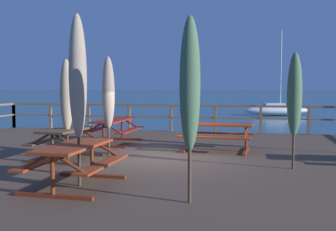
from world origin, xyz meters
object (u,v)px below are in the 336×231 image
object	(u,v)px
patio_umbrella_short_front	(295,95)
patio_umbrella_tall_front	(67,96)
picnic_table_back_left	(113,126)
patio_umbrella_tall_mid_right	(108,93)
patio_umbrella_short_mid	(78,77)
picnic_table_front_right	(217,131)
picnic_table_mid_right	(66,137)
sailboat_distant	(277,110)
picnic_table_mid_left	(74,156)
patio_umbrella_short_back	(190,85)

from	to	relation	value
patio_umbrella_short_front	patio_umbrella_tall_front	bearing A→B (deg)	-179.99
picnic_table_back_left	patio_umbrella_tall_mid_right	bearing A→B (deg)	-72.88
picnic_table_back_left	patio_umbrella_short_mid	xyz separation A→B (m)	(1.23, -5.22, 1.41)
picnic_table_front_right	patio_umbrella_tall_front	distance (m)	4.23
picnic_table_front_right	picnic_table_mid_right	xyz separation A→B (m)	(-3.56, -2.12, -0.01)
picnic_table_front_right	sailboat_distant	bearing A→B (deg)	82.80
patio_umbrella_tall_mid_right	patio_umbrella_short_mid	distance (m)	2.97
picnic_table_mid_left	picnic_table_mid_right	size ratio (longest dim) A/B	1.15
picnic_table_front_right	patio_umbrella_short_mid	world-z (taller)	patio_umbrella_short_mid
sailboat_distant	picnic_table_mid_right	bearing A→B (deg)	-103.65
patio_umbrella_short_mid	sailboat_distant	world-z (taller)	sailboat_distant
picnic_table_mid_right	picnic_table_back_left	bearing A→B (deg)	85.56
patio_umbrella_tall_mid_right	patio_umbrella_tall_front	world-z (taller)	patio_umbrella_tall_mid_right
patio_umbrella_short_front	patio_umbrella_short_mid	world-z (taller)	patio_umbrella_short_mid
patio_umbrella_tall_mid_right	sailboat_distant	world-z (taller)	sailboat_distant
picnic_table_back_left	picnic_table_mid_left	size ratio (longest dim) A/B	1.07
patio_umbrella_short_front	sailboat_distant	world-z (taller)	sailboat_distant
picnic_table_mid_left	patio_umbrella_short_front	size ratio (longest dim) A/B	0.75
patio_umbrella_short_front	picnic_table_mid_right	bearing A→B (deg)	179.50
patio_umbrella_tall_mid_right	sailboat_distant	bearing A→B (deg)	77.93
patio_umbrella_short_front	patio_umbrella_tall_front	xyz separation A→B (m)	(-5.34, -0.00, -0.04)
sailboat_distant	picnic_table_front_right	bearing A→B (deg)	-97.20
picnic_table_mid_right	patio_umbrella_tall_front	size ratio (longest dim) A/B	0.67
patio_umbrella_tall_mid_right	patio_umbrella_tall_front	size ratio (longest dim) A/B	1.03
patio_umbrella_short_mid	picnic_table_back_left	bearing A→B (deg)	103.21
picnic_table_mid_right	sailboat_distant	world-z (taller)	sailboat_distant
picnic_table_front_right	patio_umbrella_short_back	distance (m)	5.28
patio_umbrella_short_back	picnic_table_back_left	bearing A→B (deg)	119.80
patio_umbrella_short_mid	sailboat_distant	xyz separation A→B (m)	(5.41, 30.60, -2.29)
picnic_table_front_right	patio_umbrella_tall_front	size ratio (longest dim) A/B	0.84
picnic_table_back_left	patio_umbrella_short_back	size ratio (longest dim) A/B	0.71
patio_umbrella_short_mid	patio_umbrella_tall_front	distance (m)	2.73
patio_umbrella_short_mid	patio_umbrella_short_front	bearing A→B (deg)	30.44
picnic_table_front_right	patio_umbrella_tall_front	xyz separation A→B (m)	(-3.49, -2.17, 1.02)
picnic_table_mid_right	sailboat_distant	size ratio (longest dim) A/B	0.22
patio_umbrella_short_front	patio_umbrella_short_back	bearing A→B (deg)	-121.92
picnic_table_front_right	picnic_table_mid_right	size ratio (longest dim) A/B	1.26
patio_umbrella_short_back	sailboat_distant	xyz separation A→B (m)	(3.29, 31.23, -2.14)
picnic_table_mid_right	patio_umbrella_tall_mid_right	distance (m)	1.53
picnic_table_mid_left	patio_umbrella_short_back	bearing A→B (deg)	-14.52
patio_umbrella_tall_front	picnic_table_mid_left	bearing A→B (deg)	-61.28
patio_umbrella_short_mid	patio_umbrella_short_back	size ratio (longest dim) A/B	1.08
patio_umbrella_tall_mid_right	picnic_table_mid_right	bearing A→B (deg)	-150.25
picnic_table_back_left	picnic_table_mid_left	bearing A→B (deg)	-77.65
picnic_table_back_left	picnic_table_mid_right	world-z (taller)	same
picnic_table_mid_left	patio_umbrella_short_mid	xyz separation A→B (m)	(0.07, 0.06, 1.41)
picnic_table_back_left	patio_umbrella_short_front	xyz separation A→B (m)	(5.19, -2.89, 1.06)
picnic_table_back_left	patio_umbrella_short_front	distance (m)	6.03
picnic_table_back_left	patio_umbrella_tall_mid_right	distance (m)	2.64
patio_umbrella_tall_mid_right	patio_umbrella_short_front	bearing A→B (deg)	-7.38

